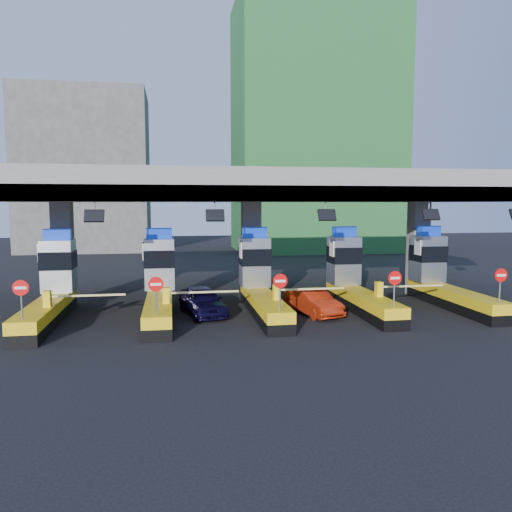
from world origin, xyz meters
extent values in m
plane|color=black|center=(0.00, 0.00, 0.00)|extent=(120.00, 120.00, 0.00)
cube|color=slate|center=(0.00, 3.00, 6.25)|extent=(28.00, 12.00, 1.50)
cube|color=#4C4C49|center=(0.00, -2.70, 5.85)|extent=(28.00, 0.60, 0.70)
cube|color=slate|center=(-10.00, 3.00, 2.75)|extent=(1.00, 1.00, 5.50)
cube|color=slate|center=(0.00, 3.00, 2.75)|extent=(1.00, 1.00, 5.50)
cube|color=slate|center=(10.00, 3.00, 2.75)|extent=(1.00, 1.00, 5.50)
cylinder|color=slate|center=(-7.50, -2.70, 5.25)|extent=(0.06, 0.06, 0.50)
cube|color=black|center=(-7.50, -2.90, 4.90)|extent=(0.80, 0.38, 0.54)
cylinder|color=slate|center=(-2.50, -2.70, 5.25)|extent=(0.06, 0.06, 0.50)
cube|color=black|center=(-2.50, -2.90, 4.90)|extent=(0.80, 0.38, 0.54)
cylinder|color=slate|center=(2.50, -2.70, 5.25)|extent=(0.06, 0.06, 0.50)
cube|color=black|center=(2.50, -2.90, 4.90)|extent=(0.80, 0.38, 0.54)
cylinder|color=slate|center=(7.50, -2.70, 5.25)|extent=(0.06, 0.06, 0.50)
cube|color=black|center=(7.50, -2.90, 4.90)|extent=(0.80, 0.38, 0.54)
cube|color=black|center=(-10.00, -1.00, 0.25)|extent=(1.20, 8.00, 0.50)
cube|color=#E5B70C|center=(-10.00, -1.00, 0.75)|extent=(1.20, 8.00, 0.50)
cube|color=#9EA3A8|center=(-10.00, 1.80, 2.30)|extent=(1.50, 1.50, 2.60)
cube|color=black|center=(-10.00, 1.78, 2.60)|extent=(1.56, 1.56, 0.90)
cube|color=#0C2DBF|center=(-10.00, 1.80, 3.88)|extent=(1.30, 0.35, 0.55)
cube|color=white|center=(-10.80, 1.50, 3.00)|extent=(0.06, 0.70, 0.90)
cylinder|color=slate|center=(-10.00, -4.60, 1.65)|extent=(0.07, 0.07, 1.30)
cylinder|color=red|center=(-10.00, -4.63, 2.25)|extent=(0.60, 0.04, 0.60)
cube|color=white|center=(-10.00, -4.65, 2.25)|extent=(0.42, 0.02, 0.10)
cube|color=#E5B70C|center=(-9.65, -2.20, 1.35)|extent=(0.30, 0.35, 0.70)
cube|color=white|center=(-8.00, -2.20, 1.45)|extent=(3.20, 0.08, 0.08)
cube|color=black|center=(-5.00, -1.00, 0.25)|extent=(1.20, 8.00, 0.50)
cube|color=#E5B70C|center=(-5.00, -1.00, 0.75)|extent=(1.20, 8.00, 0.50)
cube|color=#9EA3A8|center=(-5.00, 1.80, 2.30)|extent=(1.50, 1.50, 2.60)
cube|color=black|center=(-5.00, 1.78, 2.60)|extent=(1.56, 1.56, 0.90)
cube|color=#0C2DBF|center=(-5.00, 1.80, 3.88)|extent=(1.30, 0.35, 0.55)
cube|color=white|center=(-5.80, 1.50, 3.00)|extent=(0.06, 0.70, 0.90)
cylinder|color=slate|center=(-5.00, -4.60, 1.65)|extent=(0.07, 0.07, 1.30)
cylinder|color=red|center=(-5.00, -4.63, 2.25)|extent=(0.60, 0.04, 0.60)
cube|color=white|center=(-5.00, -4.65, 2.25)|extent=(0.42, 0.02, 0.10)
cube|color=#E5B70C|center=(-4.65, -2.20, 1.35)|extent=(0.30, 0.35, 0.70)
cube|color=white|center=(-3.00, -2.20, 1.45)|extent=(3.20, 0.08, 0.08)
cube|color=black|center=(0.00, -1.00, 0.25)|extent=(1.20, 8.00, 0.50)
cube|color=#E5B70C|center=(0.00, -1.00, 0.75)|extent=(1.20, 8.00, 0.50)
cube|color=#9EA3A8|center=(0.00, 1.80, 2.30)|extent=(1.50, 1.50, 2.60)
cube|color=black|center=(0.00, 1.78, 2.60)|extent=(1.56, 1.56, 0.90)
cube|color=#0C2DBF|center=(0.00, 1.80, 3.88)|extent=(1.30, 0.35, 0.55)
cube|color=white|center=(-0.80, 1.50, 3.00)|extent=(0.06, 0.70, 0.90)
cylinder|color=slate|center=(0.00, -4.60, 1.65)|extent=(0.07, 0.07, 1.30)
cylinder|color=red|center=(0.00, -4.63, 2.25)|extent=(0.60, 0.04, 0.60)
cube|color=white|center=(0.00, -4.65, 2.25)|extent=(0.42, 0.02, 0.10)
cube|color=#E5B70C|center=(0.35, -2.20, 1.35)|extent=(0.30, 0.35, 0.70)
cube|color=white|center=(2.00, -2.20, 1.45)|extent=(3.20, 0.08, 0.08)
cube|color=black|center=(5.00, -1.00, 0.25)|extent=(1.20, 8.00, 0.50)
cube|color=#E5B70C|center=(5.00, -1.00, 0.75)|extent=(1.20, 8.00, 0.50)
cube|color=#9EA3A8|center=(5.00, 1.80, 2.30)|extent=(1.50, 1.50, 2.60)
cube|color=black|center=(5.00, 1.78, 2.60)|extent=(1.56, 1.56, 0.90)
cube|color=#0C2DBF|center=(5.00, 1.80, 3.88)|extent=(1.30, 0.35, 0.55)
cube|color=white|center=(4.20, 1.50, 3.00)|extent=(0.06, 0.70, 0.90)
cylinder|color=slate|center=(5.00, -4.60, 1.65)|extent=(0.07, 0.07, 1.30)
cylinder|color=red|center=(5.00, -4.63, 2.25)|extent=(0.60, 0.04, 0.60)
cube|color=white|center=(5.00, -4.65, 2.25)|extent=(0.42, 0.02, 0.10)
cube|color=#E5B70C|center=(5.35, -2.20, 1.35)|extent=(0.30, 0.35, 0.70)
cube|color=white|center=(7.00, -2.20, 1.45)|extent=(3.20, 0.08, 0.08)
cube|color=black|center=(10.00, -1.00, 0.25)|extent=(1.20, 8.00, 0.50)
cube|color=#E5B70C|center=(10.00, -1.00, 0.75)|extent=(1.20, 8.00, 0.50)
cube|color=#9EA3A8|center=(10.00, 1.80, 2.30)|extent=(1.50, 1.50, 2.60)
cube|color=black|center=(10.00, 1.78, 2.60)|extent=(1.56, 1.56, 0.90)
cube|color=#0C2DBF|center=(10.00, 1.80, 3.88)|extent=(1.30, 0.35, 0.55)
cube|color=white|center=(9.20, 1.50, 3.00)|extent=(0.06, 0.70, 0.90)
cylinder|color=slate|center=(10.00, -4.60, 1.65)|extent=(0.07, 0.07, 1.30)
cylinder|color=red|center=(10.00, -4.63, 2.25)|extent=(0.60, 0.04, 0.60)
cube|color=white|center=(10.00, -4.65, 2.25)|extent=(0.42, 0.02, 0.10)
cube|color=#E5B70C|center=(10.35, -2.20, 1.35)|extent=(0.30, 0.35, 0.70)
cube|color=white|center=(12.00, -2.20, 1.45)|extent=(3.20, 0.08, 0.08)
cube|color=#1E5926|center=(12.00, 32.00, 14.00)|extent=(18.00, 12.00, 28.00)
cube|color=#4C4C49|center=(-14.00, 36.00, 9.00)|extent=(14.00, 10.00, 18.00)
imported|color=black|center=(-2.93, -0.40, 0.69)|extent=(2.49, 4.33, 1.39)
imported|color=#AD250D|center=(2.39, -1.21, 0.63)|extent=(2.26, 4.02, 1.25)
camera|label=1|loc=(-4.33, -24.37, 5.41)|focal=35.00mm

